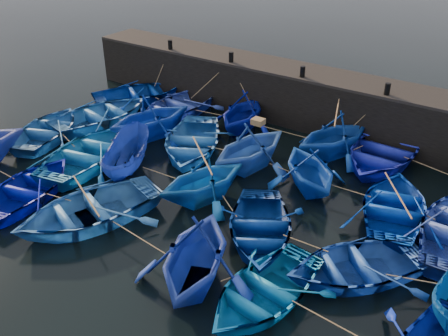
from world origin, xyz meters
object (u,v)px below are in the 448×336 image
Objects in this scene: boat_13 at (48,129)px; wooden_crate at (258,122)px; boat_8 at (191,142)px; boat_0 at (140,93)px.

wooden_crate reaches higher than boat_13.
boat_13 is (-6.38, -2.71, -0.05)m from boat_8.
wooden_crate reaches higher than boat_0.
boat_8 is 3.69m from wooden_crate.
boat_13 is at bearing -163.27° from wooden_crate.
wooden_crate reaches higher than boat_8.
boat_0 is 5.83m from boat_13.
boat_8 is at bearing -176.65° from wooden_crate.
wooden_crate is at bearing -165.08° from boat_0.
boat_13 is 9.80× the size of wooden_crate.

